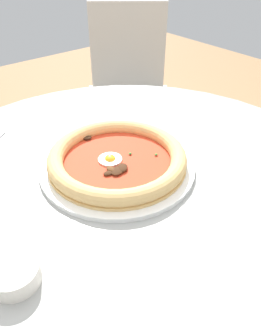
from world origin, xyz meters
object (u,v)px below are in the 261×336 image
(ramekin_capers, at_px, (14,274))
(cafe_chair_spare_near, at_px, (128,83))
(pizza_on_plate, at_px, (117,160))
(dining_table, at_px, (129,230))

(ramekin_capers, bearing_deg, cafe_chair_spare_near, 43.61)
(pizza_on_plate, relative_size, cafe_chair_spare_near, 0.38)
(pizza_on_plate, height_order, ramekin_capers, pizza_on_plate)
(ramekin_capers, relative_size, cafe_chair_spare_near, 0.08)
(ramekin_capers, xyz_separation_m, cafe_chair_spare_near, (0.90, 0.86, -0.21))
(pizza_on_plate, xyz_separation_m, cafe_chair_spare_near, (0.62, 0.73, -0.21))
(dining_table, relative_size, cafe_chair_spare_near, 1.16)
(ramekin_capers, height_order, cafe_chair_spare_near, cafe_chair_spare_near)
(dining_table, bearing_deg, pizza_on_plate, 77.85)
(cafe_chair_spare_near, bearing_deg, pizza_on_plate, -130.16)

